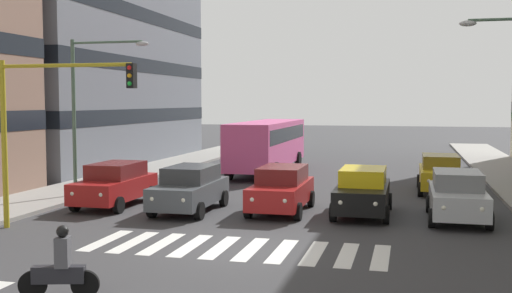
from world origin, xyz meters
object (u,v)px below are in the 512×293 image
at_px(traffic_light_gantry, 41,115).
at_px(car_3, 190,188).
at_px(car_1, 363,191).
at_px(car_2, 282,189).
at_px(street_lamp_right, 87,98).
at_px(motorcycle_with_rider, 60,269).
at_px(car_4, 115,184).
at_px(car_row2_0, 440,173).
at_px(car_0, 457,195).
at_px(bus_behind_traffic, 268,141).

bearing_deg(traffic_light_gantry, car_3, -128.76).
bearing_deg(car_1, traffic_light_gantry, 27.55).
xyz_separation_m(car_1, car_3, (6.41, 0.84, 0.00)).
bearing_deg(car_2, car_1, -177.76).
bearing_deg(car_2, street_lamp_right, -6.52).
bearing_deg(motorcycle_with_rider, car_4, -68.52).
distance_m(car_2, car_row2_0, 8.99).
distance_m(car_0, car_4, 13.02).
bearing_deg(car_row2_0, motorcycle_with_rider, 64.35).
relative_size(car_4, car_row2_0, 1.00).
xyz_separation_m(car_3, motorcycle_with_rider, (-0.92, 10.38, -0.24)).
distance_m(car_3, motorcycle_with_rider, 10.42).
height_order(car_1, motorcycle_with_rider, car_1).
bearing_deg(street_lamp_right, motorcycle_with_rider, 116.89).
height_order(car_0, car_2, same).
bearing_deg(bus_behind_traffic, motorcycle_with_rider, 92.25).
distance_m(car_3, bus_behind_traffic, 13.11).
xyz_separation_m(car_3, street_lamp_right, (5.20, -1.70, 3.42)).
relative_size(car_3, bus_behind_traffic, 0.42).
xyz_separation_m(car_3, car_4, (3.32, -0.41, 0.00)).
height_order(car_2, street_lamp_right, street_lamp_right).
distance_m(car_3, traffic_light_gantry, 6.22).
bearing_deg(car_1, car_3, 7.44).
bearing_deg(car_2, car_row2_0, -132.27).
bearing_deg(car_4, motorcycle_with_rider, 111.48).
height_order(car_row2_0, bus_behind_traffic, bus_behind_traffic).
xyz_separation_m(car_0, street_lamp_right, (14.90, -1.09, 3.42)).
bearing_deg(street_lamp_right, car_4, 145.44).
xyz_separation_m(car_3, car_row2_0, (-9.44, -7.37, 0.00)).
relative_size(car_1, car_2, 1.00).
relative_size(car_2, car_3, 1.00).
bearing_deg(car_4, bus_behind_traffic, -104.70).
height_order(car_1, car_2, same).
relative_size(traffic_light_gantry, street_lamp_right, 0.83).
xyz_separation_m(car_3, bus_behind_traffic, (-0.00, -13.07, 0.97)).
bearing_deg(street_lamp_right, car_row2_0, -158.83).
bearing_deg(car_1, car_0, 176.02).
relative_size(car_4, bus_behind_traffic, 0.42).
xyz_separation_m(car_row2_0, street_lamp_right, (14.64, 5.67, 3.42)).
height_order(car_0, bus_behind_traffic, bus_behind_traffic).
relative_size(car_3, street_lamp_right, 0.67).
distance_m(car_1, car_2, 3.02).
bearing_deg(car_0, bus_behind_traffic, -52.12).
xyz_separation_m(car_2, traffic_light_gantry, (6.85, 5.03, 2.85)).
height_order(car_0, street_lamp_right, street_lamp_right).
bearing_deg(car_2, car_3, 11.96).
bearing_deg(motorcycle_with_rider, traffic_light_gantry, -54.16).
height_order(bus_behind_traffic, traffic_light_gantry, traffic_light_gantry).
xyz_separation_m(car_1, motorcycle_with_rider, (5.49, 11.21, -0.24)).
bearing_deg(street_lamp_right, car_3, 161.90).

